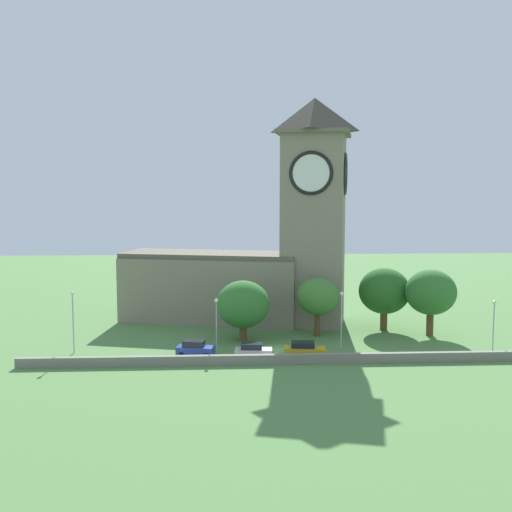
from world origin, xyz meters
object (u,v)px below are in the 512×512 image
(streetlamp_west_mid, at_px, (216,316))
(car_white, at_px, (253,351))
(car_yellow, at_px, (304,349))
(church, at_px, (260,250))
(car_blue, at_px, (195,349))
(streetlamp_central, at_px, (341,311))
(streetlamp_west_end, at_px, (73,312))
(streetlamp_east_mid, at_px, (494,316))
(tree_riverside_west, at_px, (243,304))
(tree_churchyard, at_px, (431,292))
(tree_riverside_east, at_px, (384,291))
(tree_by_tower, at_px, (318,297))

(streetlamp_west_mid, bearing_deg, car_white, -40.32)
(car_yellow, xyz_separation_m, streetlamp_west_mid, (-10.06, 3.19, 3.38))
(church, distance_m, car_blue, 22.62)
(streetlamp_west_mid, height_order, streetlamp_central, streetlamp_central)
(streetlamp_west_end, bearing_deg, streetlamp_east_mid, -1.44)
(church, distance_m, streetlamp_west_mid, 18.43)
(church, xyz_separation_m, tree_riverside_west, (-2.85, -11.33, -5.82))
(streetlamp_west_mid, bearing_deg, car_yellow, -17.61)
(tree_churchyard, bearing_deg, church, 155.81)
(tree_riverside_east, distance_m, tree_riverside_west, 20.17)
(streetlamp_central, height_order, streetlamp_east_mid, streetlamp_central)
(car_white, distance_m, tree_churchyard, 26.26)
(streetlamp_west_end, bearing_deg, tree_riverside_west, 14.05)
(car_white, relative_size, car_yellow, 0.89)
(tree_churchyard, bearing_deg, car_yellow, -151.83)
(car_white, height_order, streetlamp_east_mid, streetlamp_east_mid)
(streetlamp_west_end, xyz_separation_m, tree_by_tower, (29.81, 6.92, 0.39))
(car_white, bearing_deg, streetlamp_central, 18.07)
(church, xyz_separation_m, car_white, (-1.99, -19.76, -9.59))
(streetlamp_east_mid, distance_m, tree_riverside_east, 15.30)
(streetlamp_east_mid, height_order, tree_riverside_west, tree_riverside_west)
(tree_by_tower, relative_size, tree_riverside_east, 0.91)
(car_blue, relative_size, tree_riverside_east, 0.53)
(streetlamp_west_end, height_order, tree_by_tower, tree_by_tower)
(car_white, bearing_deg, church, 84.26)
(streetlamp_west_end, distance_m, tree_by_tower, 30.60)
(car_blue, distance_m, streetlamp_west_end, 14.97)
(car_blue, relative_size, tree_riverside_west, 0.59)
(tree_churchyard, bearing_deg, streetlamp_central, -153.73)
(streetlamp_central, relative_size, tree_churchyard, 0.80)
(car_blue, height_order, streetlamp_central, streetlamp_central)
(tree_by_tower, bearing_deg, tree_riverside_east, 18.43)
(tree_riverside_east, bearing_deg, streetlamp_west_end, -165.59)
(streetlamp_east_mid, bearing_deg, tree_by_tower, 157.62)
(car_white, distance_m, streetlamp_central, 11.90)
(streetlamp_central, xyz_separation_m, tree_riverside_east, (7.91, 10.08, 0.69))
(streetlamp_east_mid, distance_m, tree_churchyard, 9.36)
(car_white, height_order, car_yellow, car_white)
(streetlamp_west_end, xyz_separation_m, tree_riverside_west, (20.00, 5.00, -0.19))
(church, relative_size, tree_riverside_west, 4.44)
(streetlamp_west_end, bearing_deg, tree_riverside_east, 14.41)
(car_blue, bearing_deg, tree_riverside_west, 51.93)
(tree_by_tower, bearing_deg, streetlamp_east_mid, -22.38)
(tree_riverside_east, bearing_deg, streetlamp_east_mid, -48.32)
(church, distance_m, car_yellow, 22.00)
(tree_churchyard, bearing_deg, car_blue, -163.80)
(tree_by_tower, bearing_deg, church, 126.47)
(church, relative_size, tree_churchyard, 3.90)
(tree_by_tower, distance_m, tree_churchyard, 14.88)
(streetlamp_east_mid, bearing_deg, church, 146.72)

